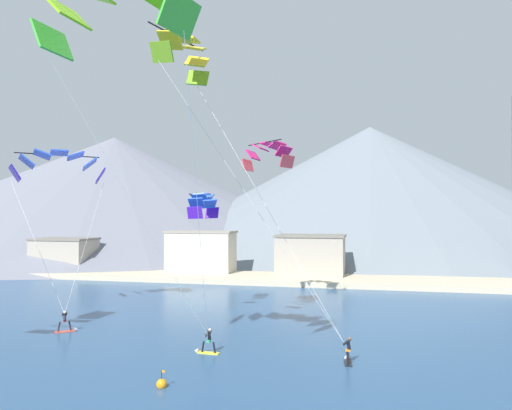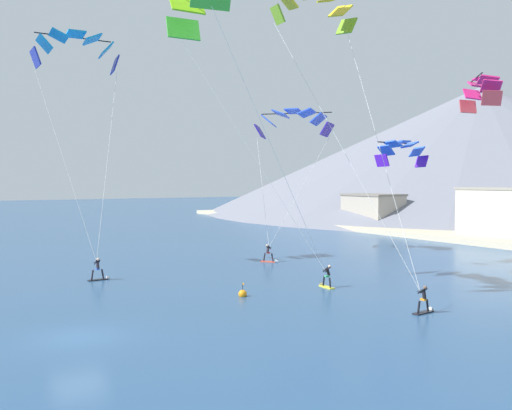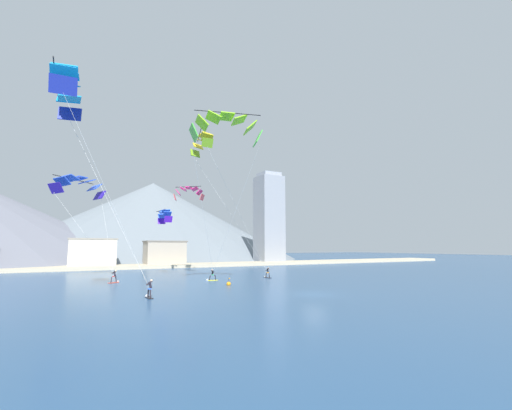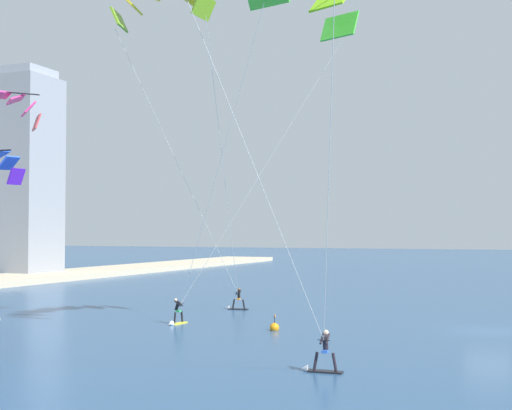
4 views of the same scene
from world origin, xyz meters
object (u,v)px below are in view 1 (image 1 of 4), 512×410
object	(u,v)px
kitesurfer_near_lead	(67,325)
parafoil_kite_distant_low_drift	(268,153)
kitesurfer_far_left	(206,346)
parafoil_kite_near_lead	(59,163)
parafoil_kite_distant_high_outer	(203,203)
kitesurfer_near_trail	(348,355)
parafoil_kite_near_trail	(185,53)
race_marker_buoy	(162,384)
parafoil_kite_far_left	(113,2)

from	to	relation	value
kitesurfer_near_lead	parafoil_kite_distant_low_drift	distance (m)	22.95
kitesurfer_far_left	parafoil_kite_near_lead	distance (m)	23.64
parafoil_kite_near_lead	kitesurfer_far_left	bearing A→B (deg)	-28.04
parafoil_kite_distant_low_drift	kitesurfer_near_lead	bearing A→B (deg)	-138.36
kitesurfer_far_left	parafoil_kite_near_lead	bearing A→B (deg)	151.96
kitesurfer_near_lead	parafoil_kite_distant_high_outer	bearing A→B (deg)	45.53
kitesurfer_near_trail	kitesurfer_far_left	size ratio (longest dim) A/B	1.00
parafoil_kite_near_trail	parafoil_kite_distant_low_drift	bearing A→B (deg)	80.08
kitesurfer_far_left	parafoil_kite_near_trail	bearing A→B (deg)	173.31
kitesurfer_near_trail	parafoil_kite_distant_high_outer	distance (m)	20.05
kitesurfer_near_trail	parafoil_kite_near_lead	xyz separation A→B (m)	(-26.40, 9.13, 13.32)
parafoil_kite_distant_high_outer	race_marker_buoy	xyz separation A→B (m)	(3.99, -18.13, -9.96)
parafoil_kite_near_trail	kitesurfer_near_trail	bearing A→B (deg)	-0.69
kitesurfer_near_trail	parafoil_kite_far_left	size ratio (longest dim) A/B	0.09
kitesurfer_far_left	parafoil_kite_far_left	distance (m)	21.18
parafoil_kite_near_trail	parafoil_kite_distant_high_outer	bearing A→B (deg)	103.05
kitesurfer_near_trail	parafoil_kite_far_left	world-z (taller)	parafoil_kite_far_left
kitesurfer_near_lead	parafoil_kite_far_left	size ratio (longest dim) A/B	0.09
parafoil_kite_near_lead	race_marker_buoy	world-z (taller)	parafoil_kite_near_lead
parafoil_kite_distant_low_drift	kitesurfer_near_trail	bearing A→B (deg)	-61.73
kitesurfer_far_left	parafoil_kite_distant_high_outer	world-z (taller)	parafoil_kite_distant_high_outer
kitesurfer_near_trail	parafoil_kite_distant_low_drift	distance (m)	22.38
kitesurfer_far_left	parafoil_kite_near_lead	size ratio (longest dim) A/B	0.13
parafoil_kite_near_lead	parafoil_kite_far_left	distance (m)	24.61
parafoil_kite_near_trail	parafoil_kite_distant_high_outer	distance (m)	15.21
parafoil_kite_far_left	kitesurfer_far_left	bearing A→B (deg)	79.13
parafoil_kite_distant_low_drift	parafoil_kite_near_lead	bearing A→B (deg)	-162.09
kitesurfer_far_left	parafoil_kite_near_trail	distance (m)	19.53
kitesurfer_near_lead	parafoil_kite_near_lead	xyz separation A→B (m)	(-4.94, 5.97, 13.24)
parafoil_kite_near_trail	parafoil_kite_far_left	world-z (taller)	parafoil_kite_near_trail
kitesurfer_near_trail	parafoil_kite_near_lead	distance (m)	30.95
kitesurfer_near_trail	parafoil_kite_near_trail	size ratio (longest dim) A/B	0.09
kitesurfer_near_trail	parafoil_kite_near_trail	distance (m)	22.22
kitesurfer_near_trail	race_marker_buoy	world-z (taller)	kitesurfer_near_trail
parafoil_kite_distant_low_drift	race_marker_buoy	world-z (taller)	parafoil_kite_distant_low_drift
kitesurfer_near_trail	parafoil_kite_far_left	bearing A→B (deg)	-140.12
parafoil_kite_distant_high_outer	parafoil_kite_distant_low_drift	size ratio (longest dim) A/B	0.97
kitesurfer_far_left	parafoil_kite_distant_high_outer	xyz separation A→B (m)	(-4.17, 11.50, 9.66)
parafoil_kite_far_left	parafoil_kite_distant_high_outer	world-z (taller)	parafoil_kite_far_left
parafoil_kite_far_left	parafoil_kite_distant_high_outer	distance (m)	22.73
parafoil_kite_distant_high_outer	parafoil_kite_distant_low_drift	xyz separation A→B (m)	(5.23, 3.60, 4.79)
parafoil_kite_distant_high_outer	race_marker_buoy	world-z (taller)	parafoil_kite_distant_high_outer
kitesurfer_far_left	parafoil_kite_near_trail	world-z (taller)	parafoil_kite_near_trail
race_marker_buoy	kitesurfer_far_left	bearing A→B (deg)	88.49
kitesurfer_near_lead	race_marker_buoy	bearing A→B (deg)	-39.07
parafoil_kite_near_trail	race_marker_buoy	size ratio (longest dim) A/B	19.45
parafoil_kite_far_left	parafoil_kite_distant_high_outer	size ratio (longest dim) A/B	3.67
kitesurfer_far_left	parafoil_kite_near_lead	xyz separation A→B (m)	(-17.24, 9.18, 13.32)
parafoil_kite_distant_high_outer	race_marker_buoy	bearing A→B (deg)	-77.59
parafoil_kite_distant_high_outer	parafoil_kite_near_lead	bearing A→B (deg)	-169.94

